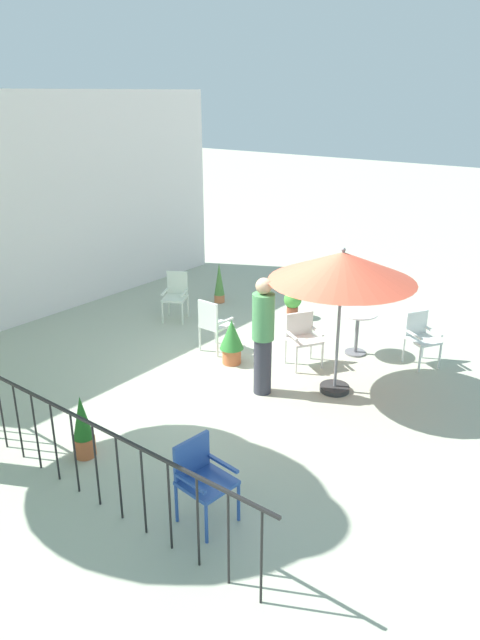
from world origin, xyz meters
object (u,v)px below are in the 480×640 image
object	(u,v)px
patio_chair_4	(176,293)
cafe_table_0	(357,325)
patio_chair_0	(213,322)
patio_chair_3	(201,475)
potted_plant_2	(293,302)
patio_chair_2	(302,335)
potted_plant_1	(219,283)
potted_plant_4	(232,340)
patio_chair_1	(420,335)
standing_person	(263,335)
potted_plant_0	(83,428)
patio_umbrella_0	(342,268)

from	to	relation	value
patio_chair_4	cafe_table_0	bearing A→B (deg)	-79.57
patio_chair_0	patio_chair_4	world-z (taller)	patio_chair_0
patio_chair_3	potted_plant_2	distance (m)	6.03
patio_chair_2	patio_chair_3	size ratio (longest dim) A/B	0.96
cafe_table_0	potted_plant_2	xyz separation A→B (m)	(0.79, 1.80, -0.20)
patio_chair_4	potted_plant_1	distance (m)	1.27
patio_chair_3	potted_plant_2	size ratio (longest dim) A/B	1.63
potted_plant_1	potted_plant_4	size ratio (longest dim) A/B	1.13
potted_plant_2	potted_plant_4	xyz separation A→B (m)	(-2.38, -0.37, 0.09)
patio_chair_0	potted_plant_1	distance (m)	2.55
patio_chair_1	patio_chair_4	world-z (taller)	patio_chair_4
patio_chair_3	potted_plant_1	bearing A→B (deg)	38.14
patio_chair_0	potted_plant_2	bearing A→B (deg)	-4.33
cafe_table_0	potted_plant_4	distance (m)	2.14
potted_plant_1	potted_plant_2	xyz separation A→B (m)	(0.19, -1.71, -0.10)
patio_chair_3	potted_plant_4	size ratio (longest dim) A/B	1.18
patio_chair_2	standing_person	xyz separation A→B (m)	(-1.18, -0.06, 0.41)
patio_chair_0	potted_plant_4	size ratio (longest dim) A/B	1.24
potted_plant_0	potted_plant_4	distance (m)	3.17
cafe_table_0	potted_plant_0	xyz separation A→B (m)	(-4.75, 1.21, -0.12)
patio_chair_0	standing_person	size ratio (longest dim) A/B	0.53
potted_plant_0	patio_chair_3	bearing A→B (deg)	-88.90
potted_plant_1	patio_umbrella_0	bearing A→B (deg)	-117.30
potted_plant_4	standing_person	distance (m)	1.22
patio_chair_3	potted_plant_0	distance (m)	1.88
patio_chair_2	patio_chair_3	world-z (taller)	patio_chair_3
patio_chair_1	potted_plant_4	xyz separation A→B (m)	(-1.87, 2.41, -0.08)
patio_chair_1	potted_plant_2	size ratio (longest dim) A/B	1.58
patio_umbrella_0	patio_chair_2	size ratio (longest dim) A/B	2.56
cafe_table_0	potted_plant_4	size ratio (longest dim) A/B	0.99
patio_chair_4	potted_plant_2	distance (m)	2.29
patio_chair_0	patio_chair_1	distance (m)	3.40
patio_umbrella_0	potted_plant_2	distance (m)	3.48
patio_chair_4	standing_person	bearing A→B (deg)	-114.89
patio_chair_2	potted_plant_0	size ratio (longest dim) A/B	1.05
patio_chair_1	potted_plant_4	size ratio (longest dim) A/B	1.14
potted_plant_4	patio_chair_0	bearing A→B (deg)	72.47
cafe_table_0	standing_person	bearing A→B (deg)	167.95
patio_chair_4	potted_plant_1	world-z (taller)	patio_chair_4
potted_plant_0	potted_plant_4	xyz separation A→B (m)	(3.16, 0.22, 0.02)
patio_chair_0	potted_plant_2	size ratio (longest dim) A/B	1.71
patio_chair_0	potted_plant_4	xyz separation A→B (m)	(-0.17, -0.54, -0.12)
potted_plant_4	potted_plant_0	bearing A→B (deg)	-175.96
potted_plant_0	potted_plant_4	world-z (taller)	potted_plant_0
patio_chair_0	potted_plant_2	distance (m)	2.23
patio_chair_1	potted_plant_0	world-z (taller)	patio_chair_1
cafe_table_0	patio_chair_2	xyz separation A→B (m)	(-0.92, 0.51, -0.00)
patio_chair_0	patio_chair_4	xyz separation A→B (m)	(0.77, 1.59, -0.01)
potted_plant_0	potted_plant_2	xyz separation A→B (m)	(5.54, 0.59, -0.07)
cafe_table_0	patio_chair_2	world-z (taller)	patio_chair_2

